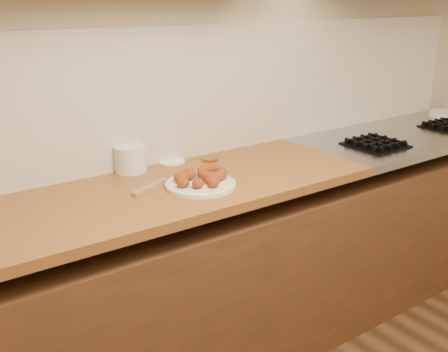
# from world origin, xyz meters

# --- Properties ---
(wall_back) EXTENTS (4.00, 0.02, 2.70)m
(wall_back) POSITION_xyz_m (0.00, 2.00, 1.35)
(wall_back) COLOR #C1B495
(wall_back) RESTS_ON ground
(base_cabinet) EXTENTS (3.60, 0.60, 0.77)m
(base_cabinet) POSITION_xyz_m (0.00, 1.69, 0.39)
(base_cabinet) COLOR #59321C
(base_cabinet) RESTS_ON floor
(butcher_block) EXTENTS (2.30, 0.62, 0.04)m
(butcher_block) POSITION_xyz_m (-0.65, 1.69, 0.88)
(butcher_block) COLOR brown
(butcher_block) RESTS_ON base_cabinet
(stovetop) EXTENTS (1.30, 0.62, 0.04)m
(stovetop) POSITION_xyz_m (1.15, 1.69, 0.88)
(stovetop) COLOR #9EA0A5
(stovetop) RESTS_ON base_cabinet
(backsplash) EXTENTS (3.60, 0.02, 0.60)m
(backsplash) POSITION_xyz_m (0.00, 1.99, 1.20)
(backsplash) COLOR #BCB8A9
(backsplash) RESTS_ON wall_back
(burner_grates) EXTENTS (0.91, 0.26, 0.03)m
(burner_grates) POSITION_xyz_m (1.13, 1.61, 0.91)
(burner_grates) COLOR black
(burner_grates) RESTS_ON stovetop
(donut_plate) EXTENTS (0.28, 0.28, 0.02)m
(donut_plate) POSITION_xyz_m (-0.25, 1.62, 0.91)
(donut_plate) COLOR white
(donut_plate) RESTS_ON butcher_block
(ring_donut) EXTENTS (0.13, 0.13, 0.06)m
(ring_donut) POSITION_xyz_m (-0.18, 1.64, 0.94)
(ring_donut) COLOR maroon
(ring_donut) RESTS_ON donut_plate
(fried_dough_chunks) EXTENTS (0.18, 0.20, 0.05)m
(fried_dough_chunks) POSITION_xyz_m (-0.28, 1.62, 0.94)
(fried_dough_chunks) COLOR maroon
(fried_dough_chunks) RESTS_ON donut_plate
(plastic_tub) EXTENTS (0.14, 0.14, 0.11)m
(plastic_tub) POSITION_xyz_m (-0.39, 1.95, 0.96)
(plastic_tub) COLOR silver
(plastic_tub) RESTS_ON butcher_block
(tub_lid) EXTENTS (0.15, 0.15, 0.01)m
(tub_lid) POSITION_xyz_m (-0.18, 1.96, 0.90)
(tub_lid) COLOR white
(tub_lid) RESTS_ON butcher_block
(brass_jar_lid) EXTENTS (0.10, 0.10, 0.01)m
(brass_jar_lid) POSITION_xyz_m (-0.02, 1.88, 0.91)
(brass_jar_lid) COLOR #AD722A
(brass_jar_lid) RESTS_ON butcher_block
(wooden_utensil) EXTENTS (0.20, 0.11, 0.02)m
(wooden_utensil) POSITION_xyz_m (-0.42, 1.71, 0.91)
(wooden_utensil) COLOR olive
(wooden_utensil) RESTS_ON butcher_block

